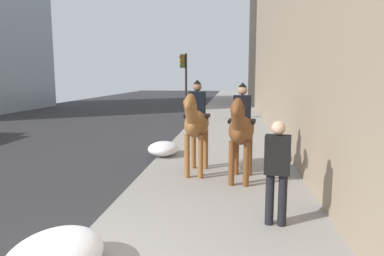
{
  "coord_description": "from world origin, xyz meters",
  "views": [
    {
      "loc": [
        -3.52,
        -2.24,
        2.5
      ],
      "look_at": [
        4.0,
        -1.37,
        1.4
      ],
      "focal_mm": 33.14,
      "sensor_mm": 36.0,
      "label": 1
    }
  ],
  "objects_px": {
    "pedestrian_greeting": "(277,166)",
    "mounted_horse_near": "(196,122)",
    "traffic_light_near_curb": "(184,77)",
    "mounted_horse_far": "(241,128)"
  },
  "relations": [
    {
      "from": "pedestrian_greeting",
      "to": "mounted_horse_near",
      "type": "bearing_deg",
      "value": 37.9
    },
    {
      "from": "mounted_horse_near",
      "to": "traffic_light_near_curb",
      "type": "xyz_separation_m",
      "value": [
        10.35,
        1.72,
        1.09
      ]
    },
    {
      "from": "mounted_horse_far",
      "to": "traffic_light_near_curb",
      "type": "height_order",
      "value": "traffic_light_near_curb"
    },
    {
      "from": "mounted_horse_near",
      "to": "traffic_light_near_curb",
      "type": "bearing_deg",
      "value": -167.24
    },
    {
      "from": "mounted_horse_near",
      "to": "pedestrian_greeting",
      "type": "relative_size",
      "value": 1.36
    },
    {
      "from": "pedestrian_greeting",
      "to": "traffic_light_near_curb",
      "type": "bearing_deg",
      "value": 23.07
    },
    {
      "from": "traffic_light_near_curb",
      "to": "mounted_horse_near",
      "type": "bearing_deg",
      "value": -170.56
    },
    {
      "from": "mounted_horse_near",
      "to": "mounted_horse_far",
      "type": "bearing_deg",
      "value": 68.38
    },
    {
      "from": "mounted_horse_far",
      "to": "pedestrian_greeting",
      "type": "distance_m",
      "value": 2.46
    },
    {
      "from": "pedestrian_greeting",
      "to": "mounted_horse_far",
      "type": "bearing_deg",
      "value": 21.32
    }
  ]
}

